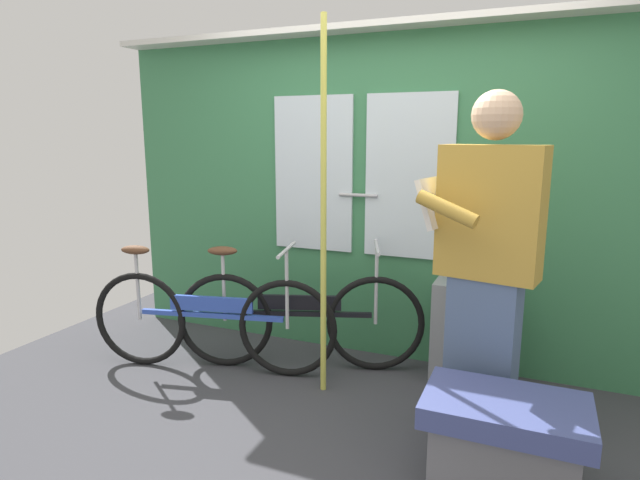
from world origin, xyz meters
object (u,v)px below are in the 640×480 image
bicycle_leaning_behind (210,320)px  passenger_reading_newspaper (486,263)px  bench_seat_corner (503,444)px  handrail_pole (323,214)px  bicycle_near_door (298,318)px  trash_bin_by_wall (466,332)px

bicycle_leaning_behind → passenger_reading_newspaper: bearing=-17.2°
bench_seat_corner → passenger_reading_newspaper: bearing=110.4°
bench_seat_corner → handrail_pole: bearing=151.7°
bicycle_near_door → trash_bin_by_wall: bicycle_near_door is taller
bicycle_leaning_behind → trash_bin_by_wall: bearing=4.9°
trash_bin_by_wall → bicycle_near_door: bearing=-166.5°
bicycle_leaning_behind → bench_seat_corner: 2.00m
handrail_pole → passenger_reading_newspaper: bearing=-9.7°
handrail_pole → bicycle_leaning_behind: bearing=-177.5°
trash_bin_by_wall → bench_seat_corner: trash_bin_by_wall is taller
passenger_reading_newspaper → trash_bin_by_wall: bearing=-65.8°
bicycle_near_door → bench_seat_corner: bicycle_near_door is taller
bicycle_near_door → handrail_pole: (0.28, -0.23, 0.76)m
bicycle_near_door → trash_bin_by_wall: 1.10m
handrail_pole → bench_seat_corner: (1.11, -0.60, -0.88)m
bicycle_near_door → bench_seat_corner: bearing=-49.8°
trash_bin_by_wall → handrail_pole: handrail_pole is taller
bicycle_leaning_behind → handrail_pole: 1.11m
bicycle_near_door → bicycle_leaning_behind: bearing=-173.0°
bicycle_leaning_behind → passenger_reading_newspaper: passenger_reading_newspaper is taller
bicycle_leaning_behind → bench_seat_corner: (1.91, -0.56, -0.12)m
passenger_reading_newspaper → trash_bin_by_wall: passenger_reading_newspaper is taller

